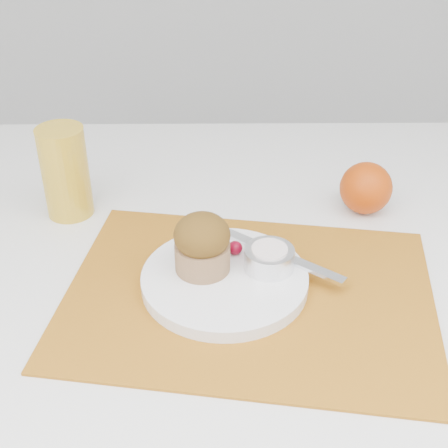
{
  "coord_description": "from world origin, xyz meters",
  "views": [
    {
      "loc": [
        0.0,
        -0.74,
        1.28
      ],
      "look_at": [
        0.01,
        -0.0,
        0.8
      ],
      "focal_mm": 50.0,
      "sensor_mm": 36.0,
      "label": 1
    }
  ],
  "objects_px": {
    "juice_glass": "(65,172)",
    "table": "(217,399)",
    "plate": "(225,280)",
    "orange": "(366,188)",
    "muffin": "(202,244)"
  },
  "relations": [
    {
      "from": "juice_glass",
      "to": "muffin",
      "type": "relative_size",
      "value": 1.64
    },
    {
      "from": "orange",
      "to": "muffin",
      "type": "relative_size",
      "value": 0.93
    },
    {
      "from": "plate",
      "to": "table",
      "type": "bearing_deg",
      "value": 95.29
    },
    {
      "from": "plate",
      "to": "muffin",
      "type": "distance_m",
      "value": 0.06
    },
    {
      "from": "table",
      "to": "muffin",
      "type": "xyz_separation_m",
      "value": [
        -0.02,
        -0.12,
        0.44
      ]
    },
    {
      "from": "table",
      "to": "plate",
      "type": "xyz_separation_m",
      "value": [
        0.01,
        -0.13,
        0.39
      ]
    },
    {
      "from": "plate",
      "to": "orange",
      "type": "relative_size",
      "value": 2.71
    },
    {
      "from": "table",
      "to": "orange",
      "type": "height_order",
      "value": "orange"
    },
    {
      "from": "table",
      "to": "orange",
      "type": "relative_size",
      "value": 14.55
    },
    {
      "from": "table",
      "to": "plate",
      "type": "bearing_deg",
      "value": -84.71
    },
    {
      "from": "table",
      "to": "plate",
      "type": "distance_m",
      "value": 0.41
    },
    {
      "from": "table",
      "to": "muffin",
      "type": "relative_size",
      "value": 13.49
    },
    {
      "from": "juice_glass",
      "to": "table",
      "type": "bearing_deg",
      "value": -14.64
    },
    {
      "from": "table",
      "to": "orange",
      "type": "distance_m",
      "value": 0.48
    },
    {
      "from": "orange",
      "to": "muffin",
      "type": "bearing_deg",
      "value": -144.77
    }
  ]
}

